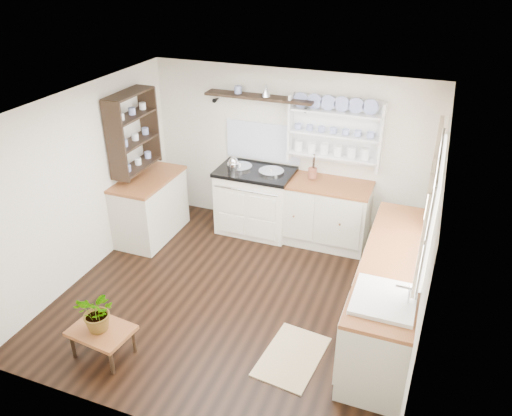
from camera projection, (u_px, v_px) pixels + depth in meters
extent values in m
cube|color=black|center=(238.00, 297.00, 5.94)|extent=(4.00, 3.80, 0.01)
cube|color=beige|center=(289.00, 152.00, 6.97)|extent=(4.00, 0.02, 2.30)
cube|color=beige|center=(428.00, 247.00, 4.77)|extent=(0.02, 3.80, 2.30)
cube|color=beige|center=(84.00, 184.00, 6.03)|extent=(0.02, 3.80, 2.30)
cube|color=white|center=(234.00, 108.00, 4.86)|extent=(4.00, 3.80, 0.01)
cube|color=white|center=(431.00, 207.00, 4.75)|extent=(0.04, 1.40, 1.00)
cube|color=white|center=(429.00, 207.00, 4.75)|extent=(0.02, 1.50, 1.10)
cube|color=#F4E2C3|center=(437.00, 150.00, 4.49)|extent=(0.04, 1.55, 0.18)
cube|color=white|center=(255.00, 202.00, 7.15)|extent=(1.02, 0.66, 0.90)
cube|color=black|center=(255.00, 172.00, 6.92)|extent=(1.06, 0.70, 0.05)
cylinder|color=silver|center=(240.00, 167.00, 6.98)|extent=(0.35, 0.35, 0.03)
cylinder|color=silver|center=(271.00, 171.00, 6.83)|extent=(0.35, 0.35, 0.03)
cylinder|color=silver|center=(245.00, 191.00, 6.68)|extent=(0.92, 0.02, 0.02)
cube|color=beige|center=(322.00, 213.00, 6.87)|extent=(1.25, 0.60, 0.88)
cube|color=brown|center=(324.00, 184.00, 6.66)|extent=(1.27, 0.63, 0.04)
cube|color=beige|center=(389.00, 294.00, 5.28)|extent=(0.60, 2.40, 0.88)
cube|color=brown|center=(394.00, 259.00, 5.08)|extent=(0.62, 2.43, 0.04)
cube|color=white|center=(382.00, 310.00, 4.50)|extent=(0.55, 0.60, 0.28)
cylinder|color=silver|center=(408.00, 297.00, 4.34)|extent=(0.02, 0.02, 0.22)
cube|color=beige|center=(151.00, 208.00, 7.01)|extent=(0.60, 1.10, 0.88)
cube|color=brown|center=(147.00, 179.00, 6.81)|extent=(0.62, 1.13, 0.04)
cube|color=white|center=(336.00, 130.00, 6.56)|extent=(1.20, 0.03, 0.90)
cube|color=white|center=(335.00, 132.00, 6.49)|extent=(1.20, 0.22, 0.02)
cylinder|color=navy|center=(337.00, 112.00, 6.37)|extent=(0.20, 0.02, 0.20)
cube|color=black|center=(259.00, 97.00, 6.63)|extent=(1.50, 0.24, 0.04)
cone|color=black|center=(217.00, 99.00, 6.94)|extent=(0.06, 0.20, 0.06)
cone|color=black|center=(307.00, 109.00, 6.54)|extent=(0.06, 0.20, 0.06)
cube|color=black|center=(133.00, 131.00, 6.54)|extent=(0.28, 0.80, 1.05)
cylinder|color=brown|center=(312.00, 173.00, 6.74)|extent=(0.12, 0.12, 0.14)
cube|color=brown|center=(101.00, 331.00, 4.97)|extent=(0.65, 0.50, 0.04)
cylinder|color=black|center=(73.00, 346.00, 5.02)|extent=(0.04, 0.04, 0.29)
cylinder|color=black|center=(96.00, 326.00, 5.28)|extent=(0.04, 0.04, 0.29)
cylinder|color=black|center=(112.00, 362.00, 4.81)|extent=(0.04, 0.04, 0.29)
cylinder|color=black|center=(134.00, 341.00, 5.07)|extent=(0.04, 0.04, 0.29)
imported|color=#3F7233|center=(98.00, 312.00, 4.86)|extent=(0.44, 0.40, 0.43)
cube|color=#978758|center=(292.00, 356.00, 5.07)|extent=(0.64, 0.90, 0.02)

